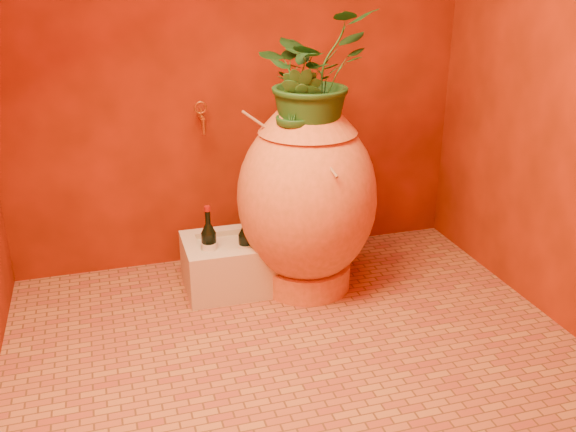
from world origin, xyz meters
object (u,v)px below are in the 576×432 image
object	(u,v)px
amphora	(307,197)
wall_tap	(201,116)
wine_bottle_a	(209,245)
stone_basin	(240,263)
wine_bottle_b	(246,246)
wine_bottle_c	(251,234)

from	to	relation	value
amphora	wall_tap	xyz separation A→B (m)	(-0.44, 0.41, 0.35)
amphora	wine_bottle_a	distance (m)	0.55
wine_bottle_a	wall_tap	xyz separation A→B (m)	(0.05, 0.33, 0.59)
wine_bottle_a	wall_tap	distance (m)	0.67
wall_tap	wine_bottle_a	bearing A→B (deg)	-98.02
stone_basin	wine_bottle_b	size ratio (longest dim) A/B	1.85
wine_bottle_b	wine_bottle_c	xyz separation A→B (m)	(0.06, 0.13, 0.01)
amphora	stone_basin	xyz separation A→B (m)	(-0.33, 0.10, -0.37)
wine_bottle_a	wine_bottle_b	bearing A→B (deg)	-18.29
wine_bottle_a	wine_bottle_b	xyz separation A→B (m)	(0.18, -0.06, -0.01)
wine_bottle_b	wine_bottle_c	bearing A→B (deg)	64.66
wine_bottle_c	wall_tap	size ratio (longest dim) A/B	2.11
stone_basin	wine_bottle_c	xyz separation A→B (m)	(0.08, 0.05, 0.14)
amphora	wine_bottle_a	xyz separation A→B (m)	(-0.49, 0.08, -0.24)
wine_bottle_c	wine_bottle_b	bearing A→B (deg)	-115.34
amphora	wall_tap	size ratio (longest dim) A/B	6.34
wine_bottle_a	wine_bottle_c	xyz separation A→B (m)	(0.24, 0.07, 0.00)
stone_basin	wall_tap	xyz separation A→B (m)	(-0.11, 0.31, 0.72)
amphora	wine_bottle_c	xyz separation A→B (m)	(-0.25, 0.15, -0.23)
amphora	wall_tap	world-z (taller)	amphora
wall_tap	wine_bottle_c	bearing A→B (deg)	-53.37
wine_bottle_c	wall_tap	distance (m)	0.66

